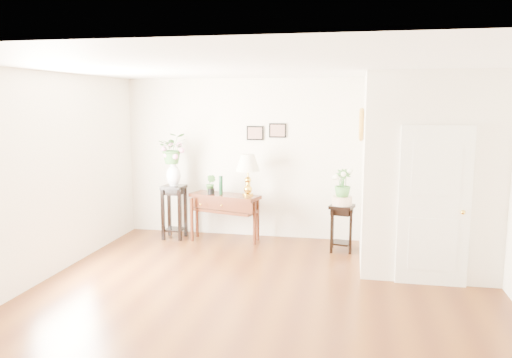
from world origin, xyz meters
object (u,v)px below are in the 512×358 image
(table_lamp, at_px, (248,175))
(plant_stand_b, at_px, (341,228))
(console_table, at_px, (225,218))
(plant_stand_a, at_px, (174,212))

(table_lamp, relative_size, plant_stand_b, 0.94)
(console_table, distance_m, plant_stand_b, 2.01)
(console_table, relative_size, plant_stand_b, 1.62)
(table_lamp, height_order, plant_stand_a, table_lamp)
(plant_stand_a, bearing_deg, table_lamp, 0.72)
(table_lamp, distance_m, plant_stand_a, 1.50)
(console_table, relative_size, plant_stand_a, 1.30)
(table_lamp, xyz_separation_m, plant_stand_b, (1.59, -0.23, -0.79))
(console_table, height_order, plant_stand_a, plant_stand_a)
(console_table, distance_m, table_lamp, 0.86)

